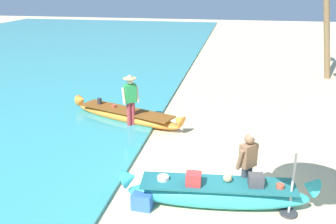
{
  "coord_description": "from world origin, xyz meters",
  "views": [
    {
      "loc": [
        -0.07,
        -7.2,
        4.58
      ],
      "look_at": [
        -2.0,
        2.8,
        0.9
      ],
      "focal_mm": 38.87,
      "sensor_mm": 36.0,
      "label": 1
    }
  ],
  "objects_px": {
    "boat_orange_midground": "(126,115)",
    "patio_umbrella_large": "(301,122)",
    "cooler_box": "(142,201)",
    "person_vendor_hatted": "(130,97)",
    "boat_cyan_foreground": "(217,193)",
    "person_tourist_customer": "(248,163)"
  },
  "relations": [
    {
      "from": "person_tourist_customer",
      "to": "boat_cyan_foreground",
      "type": "bearing_deg",
      "value": -144.18
    },
    {
      "from": "boat_orange_midground",
      "to": "cooler_box",
      "type": "distance_m",
      "value": 5.16
    },
    {
      "from": "boat_cyan_foreground",
      "to": "boat_orange_midground",
      "type": "height_order",
      "value": "boat_cyan_foreground"
    },
    {
      "from": "person_tourist_customer",
      "to": "boat_orange_midground",
      "type": "bearing_deg",
      "value": 134.87
    },
    {
      "from": "person_tourist_customer",
      "to": "cooler_box",
      "type": "relative_size",
      "value": 3.66
    },
    {
      "from": "person_vendor_hatted",
      "to": "patio_umbrella_large",
      "type": "height_order",
      "value": "patio_umbrella_large"
    },
    {
      "from": "boat_orange_midground",
      "to": "cooler_box",
      "type": "relative_size",
      "value": 10.32
    },
    {
      "from": "person_vendor_hatted",
      "to": "person_tourist_customer",
      "type": "relative_size",
      "value": 1.17
    },
    {
      "from": "person_vendor_hatted",
      "to": "patio_umbrella_large",
      "type": "xyz_separation_m",
      "value": [
        4.56,
        -3.98,
        1.02
      ]
    },
    {
      "from": "patio_umbrella_large",
      "to": "cooler_box",
      "type": "distance_m",
      "value": 3.6
    },
    {
      "from": "person_tourist_customer",
      "to": "patio_umbrella_large",
      "type": "bearing_deg",
      "value": -27.58
    },
    {
      "from": "person_vendor_hatted",
      "to": "boat_cyan_foreground",
      "type": "bearing_deg",
      "value": -52.13
    },
    {
      "from": "patio_umbrella_large",
      "to": "cooler_box",
      "type": "bearing_deg",
      "value": -173.36
    },
    {
      "from": "boat_orange_midground",
      "to": "person_tourist_customer",
      "type": "relative_size",
      "value": 2.82
    },
    {
      "from": "person_vendor_hatted",
      "to": "person_tourist_customer",
      "type": "height_order",
      "value": "person_vendor_hatted"
    },
    {
      "from": "person_vendor_hatted",
      "to": "boat_orange_midground",
      "type": "bearing_deg",
      "value": 123.03
    },
    {
      "from": "boat_orange_midground",
      "to": "person_vendor_hatted",
      "type": "relative_size",
      "value": 2.42
    },
    {
      "from": "cooler_box",
      "to": "patio_umbrella_large",
      "type": "bearing_deg",
      "value": 10.24
    },
    {
      "from": "boat_orange_midground",
      "to": "patio_umbrella_large",
      "type": "xyz_separation_m",
      "value": [
        4.88,
        -4.47,
        1.83
      ]
    },
    {
      "from": "boat_orange_midground",
      "to": "person_tourist_customer",
      "type": "xyz_separation_m",
      "value": [
        3.99,
        -4.01,
        0.63
      ]
    },
    {
      "from": "person_tourist_customer",
      "to": "patio_umbrella_large",
      "type": "height_order",
      "value": "patio_umbrella_large"
    },
    {
      "from": "patio_umbrella_large",
      "to": "cooler_box",
      "type": "xyz_separation_m",
      "value": [
        -3.04,
        -0.35,
        -1.89
      ]
    }
  ]
}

